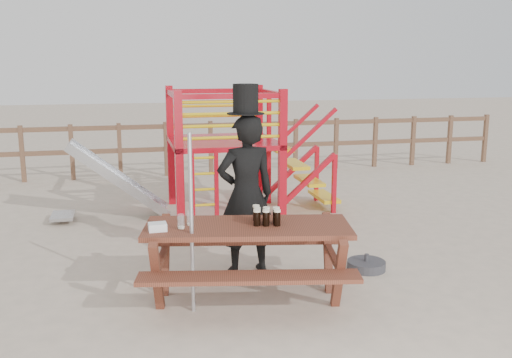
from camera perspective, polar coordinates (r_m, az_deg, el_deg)
name	(u,v)px	position (r m, az deg, el deg)	size (l,w,h in m)	color
ground	(262,297)	(6.32, 0.65, -11.74)	(60.00, 60.00, 0.00)	#C5B199
back_fence	(188,142)	(12.83, -6.77, 3.66)	(15.09, 0.09, 1.20)	brown
playground_fort	(219,150)	(9.44, -3.75, 2.91)	(4.71, 1.84, 2.10)	#B80C1A
picnic_table	(248,253)	(6.07, -0.84, -7.42)	(2.39, 1.86, 0.83)	brown
man_with_hat	(246,190)	(6.74, -1.01, -1.16)	(0.74, 0.53, 2.26)	black
metal_pole	(192,224)	(5.72, -6.46, -4.54)	(0.04, 0.04, 1.84)	#B2B2B7
parasol_base	(366,265)	(7.21, 10.97, -8.46)	(0.47, 0.47, 0.20)	#343338
paper_bag	(158,227)	(5.86, -9.82, -4.74)	(0.18, 0.14, 0.08)	white
stout_pints	(265,216)	(6.00, 0.91, -3.71)	(0.30, 0.31, 0.17)	black
empty_glasses	(186,220)	(5.95, -7.05, -4.12)	(0.18, 0.17, 0.15)	silver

